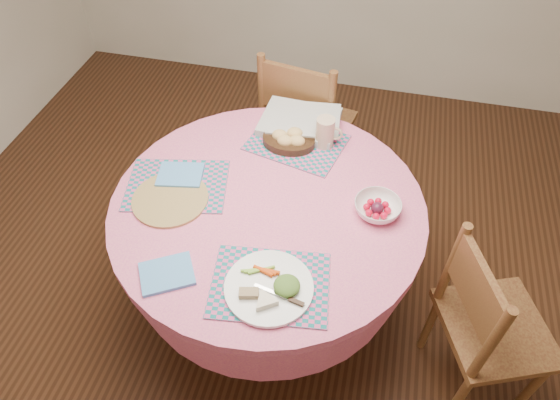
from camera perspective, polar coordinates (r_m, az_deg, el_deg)
The scene contains 15 objects.
ground at distance 2.55m, azimuth -1.11°, elevation -11.82°, with size 4.00×4.00×0.00m, color #331C0F.
dining_table at distance 2.10m, azimuth -1.33°, elevation -3.95°, with size 1.24×1.24×0.75m.
chair_right at distance 2.13m, azimuth 22.49°, elevation -13.04°, with size 0.51×0.52×0.88m.
chair_back at distance 2.72m, azimuth 2.79°, elevation 8.57°, with size 0.51×0.50×0.95m.
placemat_front at distance 1.71m, azimuth -1.15°, elevation -9.66°, with size 0.40×0.30×0.01m, color #136C70.
placemat_left at distance 2.06m, azimuth -11.68°, elevation 1.68°, with size 0.40×0.30×0.01m, color #136C70.
placemat_back at distance 2.21m, azimuth 1.91°, elevation 6.59°, with size 0.40×0.30×0.01m, color #136C70.
wicker_trivet at distance 2.00m, azimuth -12.43°, elevation 0.11°, with size 0.30×0.30×0.01m, color olive.
napkin_near at distance 1.78m, azimuth -12.80°, elevation -8.22°, with size 0.18×0.14×0.01m, color #5292D3.
napkin_far at distance 2.08m, azimuth -11.32°, elevation 2.83°, with size 0.18×0.14×0.01m, color #5292D3.
dinner_plate at distance 1.69m, azimuth -1.12°, elevation -9.97°, with size 0.30×0.30×0.05m.
bread_bowl at distance 2.18m, azimuth 1.03°, elevation 6.97°, with size 0.23×0.23×0.08m.
latte_mug at distance 2.16m, azimuth 5.24°, elevation 7.72°, with size 0.12×0.08×0.14m.
fruit_bowl at distance 1.93m, azimuth 11.06°, elevation -0.90°, with size 0.23×0.23×0.06m.
newspaper_stack at distance 2.29m, azimuth 2.33°, elevation 9.00°, with size 0.37×0.29×0.04m.
Camera 1 is at (0.35, -1.27, 2.19)m, focal length 32.00 mm.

